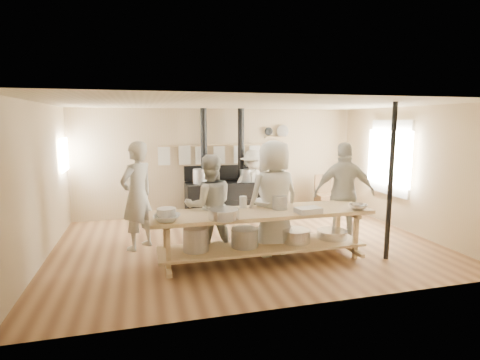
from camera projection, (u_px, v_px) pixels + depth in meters
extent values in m
plane|color=brown|center=(247.00, 244.00, 7.08)|extent=(7.00, 7.00, 0.00)
plane|color=tan|center=(220.00, 162.00, 9.27)|extent=(7.00, 0.00, 7.00)
plane|color=tan|center=(304.00, 204.00, 4.50)|extent=(7.00, 0.00, 7.00)
plane|color=tan|center=(38.00, 184.00, 6.00)|extent=(0.00, 5.00, 5.00)
plane|color=tan|center=(409.00, 170.00, 7.77)|extent=(0.00, 5.00, 5.00)
plane|color=beige|center=(248.00, 104.00, 6.68)|extent=(7.00, 7.00, 0.00)
cube|color=beige|center=(390.00, 158.00, 8.30)|extent=(0.06, 1.35, 1.65)
plane|color=white|center=(389.00, 158.00, 8.29)|extent=(0.00, 1.50, 1.50)
cube|color=beige|center=(388.00, 158.00, 8.29)|extent=(0.02, 0.03, 1.50)
plane|color=white|center=(64.00, 155.00, 7.88)|extent=(0.00, 0.90, 0.90)
cube|color=black|center=(224.00, 200.00, 9.03)|extent=(1.80, 0.70, 0.85)
cube|color=black|center=(224.00, 215.00, 9.08)|extent=(1.90, 0.75, 0.10)
cube|color=black|center=(221.00, 172.00, 9.22)|extent=(1.80, 0.12, 0.35)
cylinder|color=black|center=(204.00, 146.00, 8.76)|extent=(0.15, 0.15, 1.75)
cylinder|color=black|center=(241.00, 145.00, 8.99)|extent=(0.15, 0.15, 1.75)
cylinder|color=#B2B2B7|center=(200.00, 176.00, 8.80)|extent=(0.36, 0.36, 0.34)
cylinder|color=gray|center=(246.00, 176.00, 9.03)|extent=(0.30, 0.30, 0.30)
cylinder|color=tan|center=(221.00, 145.00, 9.11)|extent=(3.00, 0.04, 0.04)
cube|color=beige|center=(165.00, 156.00, 8.81)|extent=(0.28, 0.01, 0.46)
cube|color=beige|center=(184.00, 155.00, 8.92)|extent=(0.28, 0.01, 0.46)
cube|color=beige|center=(202.00, 155.00, 9.03)|extent=(0.28, 0.01, 0.46)
cube|color=beige|center=(221.00, 154.00, 9.15)|extent=(0.28, 0.01, 0.46)
cube|color=beige|center=(238.00, 154.00, 9.26)|extent=(0.28, 0.01, 0.46)
cube|color=beige|center=(256.00, 153.00, 9.37)|extent=(0.28, 0.01, 0.46)
cube|color=beige|center=(273.00, 153.00, 9.49)|extent=(0.28, 0.01, 0.46)
cube|color=tan|center=(274.00, 137.00, 9.46)|extent=(0.50, 0.14, 0.03)
cylinder|color=black|center=(269.00, 131.00, 9.42)|extent=(0.20, 0.04, 0.20)
cylinder|color=silver|center=(282.00, 131.00, 9.51)|extent=(0.32, 0.03, 0.32)
cube|color=tan|center=(262.00, 213.00, 6.10)|extent=(3.60, 0.90, 0.06)
cube|color=tan|center=(262.00, 246.00, 6.19)|extent=(3.40, 0.80, 0.04)
cube|color=tan|center=(262.00, 249.00, 6.19)|extent=(3.30, 0.06, 0.06)
cube|color=tan|center=(168.00, 250.00, 5.48)|extent=(0.07, 0.07, 0.85)
cube|color=tan|center=(165.00, 238.00, 6.05)|extent=(0.07, 0.07, 0.85)
cube|color=tan|center=(356.00, 234.00, 6.26)|extent=(0.07, 0.07, 0.85)
cube|color=tan|center=(338.00, 225.00, 6.84)|extent=(0.07, 0.07, 0.85)
cylinder|color=#B2B2B7|center=(196.00, 239.00, 5.88)|extent=(0.40, 0.40, 0.38)
cylinder|color=gray|center=(245.00, 238.00, 6.08)|extent=(0.44, 0.44, 0.30)
cylinder|color=silver|center=(296.00, 236.00, 6.32)|extent=(0.48, 0.48, 0.22)
cylinder|color=silver|center=(333.00, 235.00, 6.50)|extent=(0.52, 0.52, 0.14)
cylinder|color=black|center=(390.00, 183.00, 6.11)|extent=(0.08, 0.08, 2.60)
imported|color=#B3B09F|center=(137.00, 196.00, 6.69)|extent=(0.83, 0.83, 1.95)
imported|color=#B3B09F|center=(210.00, 206.00, 6.34)|extent=(0.85, 0.66, 1.75)
imported|color=#B3B09F|center=(274.00, 198.00, 6.40)|extent=(1.07, 0.81, 1.98)
imported|color=#B3B09F|center=(344.00, 193.00, 7.00)|extent=(1.21, 0.76, 1.92)
imported|color=#B3B09F|center=(253.00, 184.00, 8.97)|extent=(1.06, 0.63, 1.62)
cube|color=#503820|center=(326.00, 204.00, 9.43)|extent=(0.48, 0.48, 0.48)
cube|color=#503820|center=(323.00, 185.00, 9.56)|extent=(0.45, 0.07, 0.54)
imported|color=white|center=(167.00, 218.00, 5.45)|extent=(0.46, 0.46, 0.10)
imported|color=silver|center=(167.00, 218.00, 5.44)|extent=(0.37, 0.37, 0.08)
imported|color=white|center=(266.00, 203.00, 6.44)|extent=(0.59, 0.59, 0.10)
imported|color=silver|center=(358.00, 207.00, 6.16)|extent=(0.30, 0.30, 0.09)
cube|color=#B2B2B7|center=(308.00, 210.00, 5.94)|extent=(0.42, 0.31, 0.09)
cylinder|color=silver|center=(224.00, 214.00, 5.59)|extent=(0.60, 0.60, 0.15)
cylinder|color=gray|center=(280.00, 202.00, 6.19)|extent=(0.32, 0.32, 0.23)
cylinder|color=white|center=(167.00, 214.00, 5.51)|extent=(0.30, 0.30, 0.18)
cylinder|color=white|center=(243.00, 202.00, 6.30)|extent=(0.15, 0.15, 0.20)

